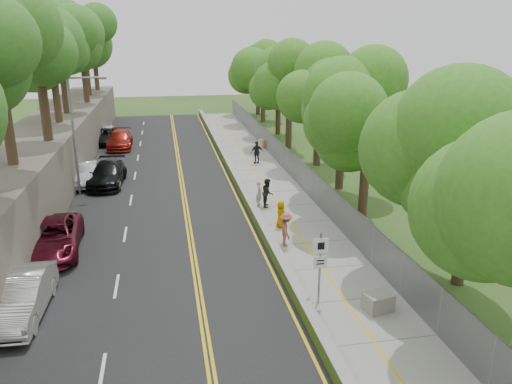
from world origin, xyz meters
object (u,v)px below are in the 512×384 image
(concrete_block, at_px, (378,302))
(streetlight, at_px, (77,127))
(car_1, at_px, (21,297))
(person_far, at_px, (257,152))
(signpost, at_px, (320,260))
(painter_0, at_px, (281,214))
(construction_barrel, at_px, (261,144))
(car_2, at_px, (52,238))

(concrete_block, bearing_deg, streetlight, 127.25)
(car_1, bearing_deg, person_far, 60.10)
(streetlight, xyz_separation_m, signpost, (11.51, -17.02, -2.68))
(streetlight, xyz_separation_m, car_1, (-0.13, -15.81, -3.78))
(concrete_block, bearing_deg, person_far, 90.91)
(signpost, relative_size, painter_0, 2.03)
(signpost, bearing_deg, construction_barrel, 83.52)
(streetlight, bearing_deg, construction_barrel, 38.20)
(car_2, bearing_deg, signpost, -35.21)
(concrete_block, relative_size, car_1, 0.22)
(streetlight, relative_size, car_1, 1.61)
(concrete_block, relative_size, painter_0, 0.71)
(construction_barrel, distance_m, painter_0, 20.34)
(concrete_block, relative_size, car_2, 0.18)
(car_1, height_order, painter_0, car_1)
(painter_0, bearing_deg, concrete_block, -166.81)
(car_1, relative_size, car_2, 0.85)
(signpost, height_order, painter_0, signpost)
(streetlight, bearing_deg, signpost, -55.92)
(car_1, distance_m, car_2, 5.99)
(person_far, bearing_deg, signpost, 70.77)
(car_2, bearing_deg, painter_0, 2.62)
(car_1, distance_m, person_far, 25.65)
(streetlight, height_order, person_far, streetlight)
(concrete_block, distance_m, car_1, 13.96)
(car_1, relative_size, person_far, 2.62)
(signpost, xyz_separation_m, person_far, (1.77, 23.07, -0.96))
(painter_0, height_order, person_far, person_far)
(signpost, xyz_separation_m, car_1, (-11.64, 1.20, -1.10))
(car_1, distance_m, painter_0, 14.07)
(streetlight, relative_size, construction_barrel, 9.18)
(streetlight, distance_m, car_2, 10.52)
(car_1, bearing_deg, streetlight, 91.15)
(car_2, bearing_deg, streetlight, 85.69)
(construction_barrel, height_order, car_2, car_2)
(signpost, bearing_deg, car_2, 148.29)
(painter_0, distance_m, person_far, 14.65)
(construction_barrel, xyz_separation_m, person_far, (-1.48, -5.56, 0.51))
(streetlight, height_order, concrete_block, streetlight)
(streetlight, bearing_deg, painter_0, -35.59)
(streetlight, bearing_deg, car_1, -90.46)
(streetlight, distance_m, construction_barrel, 19.24)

